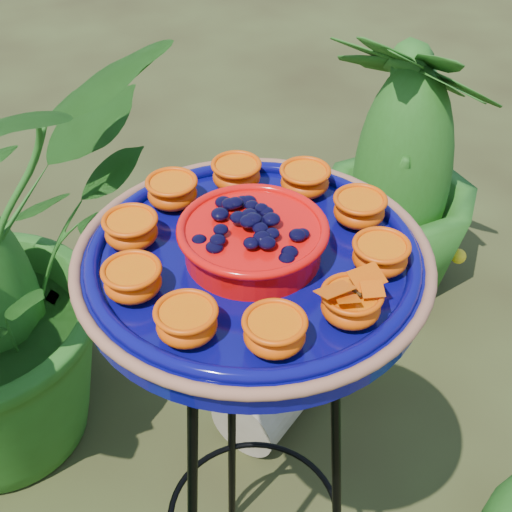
# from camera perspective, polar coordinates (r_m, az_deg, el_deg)

# --- Properties ---
(tripod_stand) EXTENTS (0.39, 0.39, 0.91)m
(tripod_stand) POSITION_cam_1_polar(r_m,az_deg,el_deg) (1.24, -0.19, -14.42)
(tripod_stand) COLOR black
(tripod_stand) RESTS_ON ground
(feeder_dish) EXTENTS (0.55, 0.55, 0.11)m
(feeder_dish) POSITION_cam_1_polar(r_m,az_deg,el_deg) (0.94, -0.24, -0.04)
(feeder_dish) COLOR #080759
(feeder_dish) RESTS_ON tripod_stand
(driftwood_log) EXTENTS (0.57, 0.41, 0.18)m
(driftwood_log) POSITION_cam_1_polar(r_m,az_deg,el_deg) (1.97, 3.40, -8.46)
(driftwood_log) COLOR tan
(driftwood_log) RESTS_ON ground
(shrub_back_right) EXTENTS (0.64, 0.64, 0.85)m
(shrub_back_right) POSITION_cam_1_polar(r_m,az_deg,el_deg) (2.14, 11.66, 6.97)
(shrub_back_right) COLOR #225416
(shrub_back_right) RESTS_ON ground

